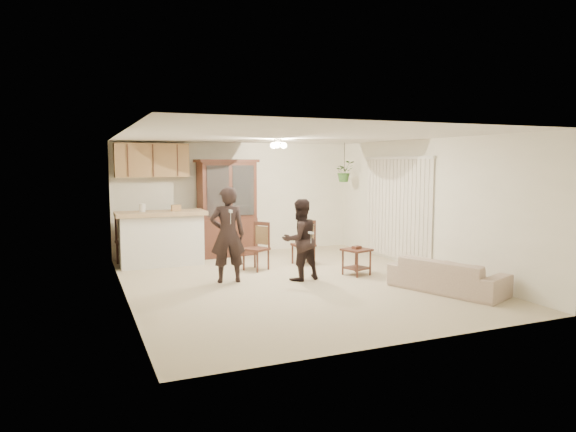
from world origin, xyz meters
name	(u,v)px	position (x,y,z in m)	size (l,w,h in m)	color
floor	(293,282)	(0.00, 0.00, 0.00)	(6.50, 6.50, 0.00)	#BEB18F
ceiling	(293,136)	(0.00, 0.00, 2.50)	(5.50, 6.50, 0.02)	silver
wall_back	(237,198)	(0.00, 3.25, 1.25)	(5.50, 0.02, 2.50)	white
wall_front	(408,235)	(0.00, -3.25, 1.25)	(5.50, 0.02, 2.50)	white
wall_left	(124,217)	(-2.75, 0.00, 1.25)	(0.02, 6.50, 2.50)	white
wall_right	(426,205)	(2.75, 0.00, 1.25)	(0.02, 6.50, 2.50)	white
breakfast_bar	(162,241)	(-1.85, 2.35, 0.50)	(1.60, 0.55, 1.00)	silver
bar_top	(161,213)	(-1.85, 2.35, 1.05)	(1.75, 0.70, 0.08)	tan
upper_cabinets	(152,160)	(-1.90, 3.07, 2.10)	(1.50, 0.34, 0.70)	olive
vertical_blinds	(397,209)	(2.71, 0.90, 1.10)	(0.06, 2.30, 2.10)	silver
ceiling_fixture	(278,144)	(0.20, 1.20, 2.40)	(0.36, 0.36, 0.20)	#FFEFBF
hanging_plant	(344,171)	(2.30, 2.40, 1.85)	(0.43, 0.37, 0.48)	#2F5120
plant_cord	(344,157)	(2.30, 2.40, 2.17)	(0.01, 0.01, 0.65)	#29231E
sofa	(447,269)	(2.03, -1.52, 0.37)	(1.87, 0.73, 0.73)	beige
adult	(228,230)	(-1.02, 0.45, 0.90)	(0.66, 0.43, 1.80)	black
child	(300,242)	(0.18, 0.12, 0.68)	(0.66, 0.51, 1.35)	black
china_hutch	(227,209)	(-0.34, 2.90, 1.05)	(1.39, 0.64, 2.12)	#381C14
side_table	(356,261)	(1.30, 0.09, 0.25)	(0.55, 0.55, 0.54)	#381C14
chair_bar	(129,250)	(-2.45, 2.70, 0.29)	(0.53, 0.53, 1.03)	#381C14
chair_hutch_left	(256,257)	(-0.25, 1.21, 0.26)	(0.56, 0.56, 0.92)	#381C14
chair_hutch_right	(303,252)	(0.80, 1.34, 0.26)	(0.41, 0.41, 0.91)	#381C14
controller_adult	(231,211)	(-1.08, 0.07, 1.26)	(0.04, 0.14, 0.04)	silver
controller_child	(311,233)	(0.24, -0.20, 0.87)	(0.04, 0.12, 0.04)	silver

